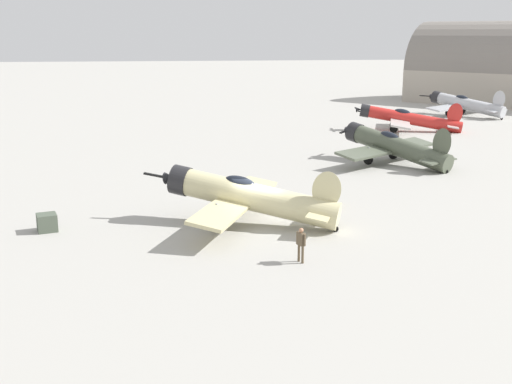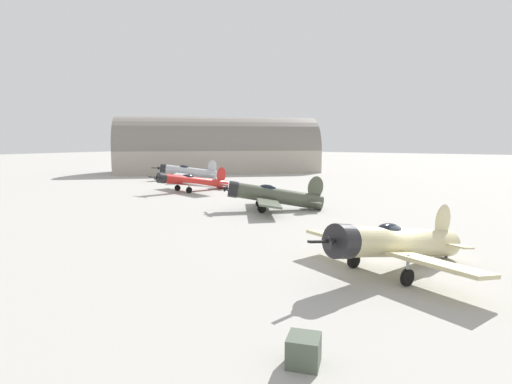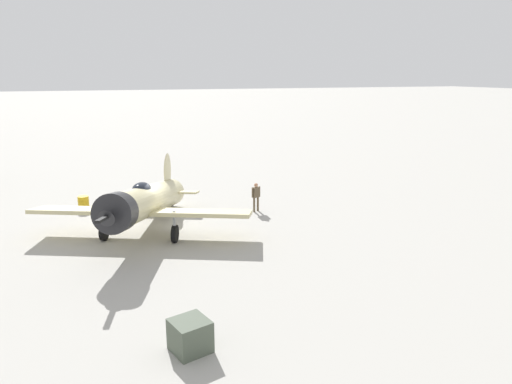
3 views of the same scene
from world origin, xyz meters
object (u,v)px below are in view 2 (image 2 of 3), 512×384
airplane_outer_stand (187,171)px  equipment_crate (304,351)px  airplane_foreground (394,243)px  airplane_mid_apron (272,195)px  airplane_far_line (192,181)px  fuel_drum (368,238)px

airplane_outer_stand → equipment_crate: bearing=99.7°
airplane_foreground → airplane_mid_apron: size_ratio=1.08×
airplane_far_line → equipment_crate: (-30.69, -30.65, -0.86)m
airplane_foreground → equipment_crate: size_ratio=8.61×
equipment_crate → airplane_mid_apron: bearing=31.5°
equipment_crate → fuel_drum: equipment_crate is taller
airplane_outer_stand → fuel_drum: size_ratio=13.44×
equipment_crate → fuel_drum: size_ratio=1.46×
airplane_foreground → airplane_mid_apron: airplane_mid_apron is taller
airplane_mid_apron → fuel_drum: 14.31m
airplane_foreground → airplane_far_line: (20.32, 30.80, -0.23)m
airplane_foreground → airplane_mid_apron: bearing=-107.9°
airplane_mid_apron → airplane_outer_stand: (18.53, 27.11, 0.04)m
airplane_mid_apron → fuel_drum: airplane_mid_apron is taller
airplane_foreground → airplane_outer_stand: airplane_outer_stand is taller
airplane_outer_stand → equipment_crate: (-42.05, -41.52, -1.01)m
airplane_foreground → fuel_drum: airplane_foreground is taller
airplane_mid_apron → airplane_far_line: (7.17, 16.23, -0.11)m
airplane_foreground → airplane_outer_stand: (31.68, 41.67, -0.07)m
airplane_foreground → airplane_far_line: bearing=-99.3°
airplane_mid_apron → equipment_crate: bearing=86.7°
airplane_far_line → fuel_drum: 31.90m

